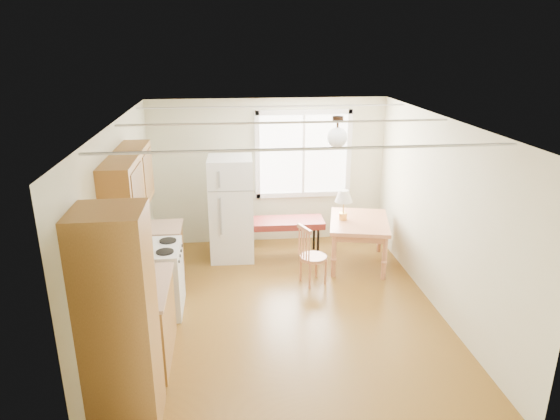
{
  "coord_description": "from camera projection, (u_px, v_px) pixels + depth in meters",
  "views": [
    {
      "loc": [
        -0.72,
        -5.79,
        3.4
      ],
      "look_at": [
        0.01,
        0.75,
        1.15
      ],
      "focal_mm": 32.0,
      "sensor_mm": 36.0,
      "label": 1
    }
  ],
  "objects": [
    {
      "name": "coffee_maker",
      "position": [
        128.0,
        296.0,
        4.87
      ],
      "size": [
        0.2,
        0.24,
        0.34
      ],
      "rotation": [
        0.0,
        0.0,
        -0.15
      ],
      "color": "black",
      "rests_on": "kitchen_run"
    },
    {
      "name": "kettle",
      "position": [
        126.0,
        284.0,
        5.15
      ],
      "size": [
        0.13,
        0.13,
        0.25
      ],
      "color": "red",
      "rests_on": "kitchen_run"
    },
    {
      "name": "room_shell",
      "position": [
        286.0,
        222.0,
        6.21
      ],
      "size": [
        4.6,
        5.6,
        2.62
      ],
      "color": "#583812",
      "rests_on": "ground"
    },
    {
      "name": "pendant_light",
      "position": [
        337.0,
        136.0,
        6.34
      ],
      "size": [
        0.26,
        0.26,
        0.4
      ],
      "color": "black",
      "rests_on": "room_shell"
    },
    {
      "name": "dining_table",
      "position": [
        359.0,
        226.0,
        7.8
      ],
      "size": [
        1.13,
        1.35,
        0.74
      ],
      "rotation": [
        0.0,
        0.0,
        -0.23
      ],
      "color": "#B36A44",
      "rests_on": "ground"
    },
    {
      "name": "kitchen_run",
      "position": [
        141.0,
        282.0,
        5.57
      ],
      "size": [
        0.65,
        3.4,
        2.2
      ],
      "color": "brown",
      "rests_on": "ground"
    },
    {
      "name": "table_lamp",
      "position": [
        344.0,
        198.0,
        7.69
      ],
      "size": [
        0.27,
        0.27,
        0.47
      ],
      "rotation": [
        0.0,
        0.0,
        0.01
      ],
      "color": "gold",
      "rests_on": "dining_table"
    },
    {
      "name": "window_unit",
      "position": [
        303.0,
        154.0,
        8.5
      ],
      "size": [
        1.64,
        0.05,
        1.51
      ],
      "color": "white",
      "rests_on": "room_shell"
    },
    {
      "name": "bench",
      "position": [
        282.0,
        224.0,
        8.13
      ],
      "size": [
        1.36,
        0.53,
        0.62
      ],
      "rotation": [
        0.0,
        0.0,
        -0.02
      ],
      "color": "maroon",
      "rests_on": "ground"
    },
    {
      "name": "refrigerator",
      "position": [
        231.0,
        209.0,
        7.99
      ],
      "size": [
        0.71,
        0.73,
        1.67
      ],
      "rotation": [
        0.0,
        0.0,
        -0.03
      ],
      "color": "white",
      "rests_on": "ground"
    },
    {
      "name": "chair",
      "position": [
        309.0,
        252.0,
        7.18
      ],
      "size": [
        0.44,
        0.43,
        0.89
      ],
      "rotation": [
        0.0,
        0.0,
        0.36
      ],
      "color": "#B36A44",
      "rests_on": "ground"
    }
  ]
}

